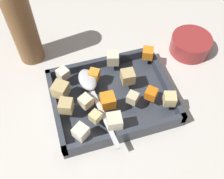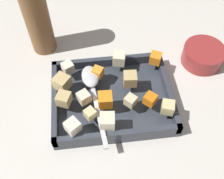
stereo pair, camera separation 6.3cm
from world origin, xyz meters
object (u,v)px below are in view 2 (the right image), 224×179
at_px(serving_spoon, 91,81).
at_px(pepper_mill, 36,14).
at_px(baking_dish, 112,99).
at_px(small_prep_bowl, 203,55).

distance_m(serving_spoon, pepper_mill, 0.23).
relative_size(baking_dish, pepper_mill, 1.09).
bearing_deg(baking_dish, small_prep_bowl, 21.60).
bearing_deg(serving_spoon, baking_dish, 50.31).
distance_m(baking_dish, small_prep_bowl, 0.28).
distance_m(baking_dish, pepper_mill, 0.29).
height_order(pepper_mill, small_prep_bowl, pepper_mill).
bearing_deg(pepper_mill, serving_spoon, -55.34).
height_order(baking_dish, serving_spoon, serving_spoon).
xyz_separation_m(baking_dish, serving_spoon, (-0.05, 0.03, 0.04)).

